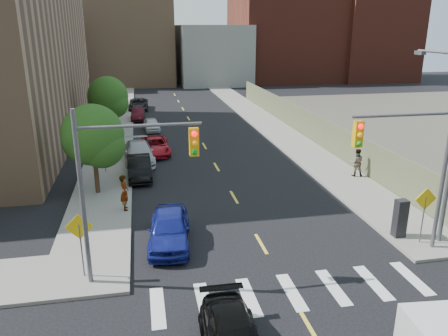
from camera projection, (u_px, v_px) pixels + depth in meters
name	position (u px, v px, depth m)	size (l,w,h in m)	color
sidewalk_nw	(118.00, 114.00, 50.30)	(3.50, 73.00, 0.15)	gray
sidewalk_ne	(248.00, 110.00, 53.11)	(3.50, 73.00, 0.15)	gray
fence_north	(303.00, 122.00, 40.47)	(0.12, 44.00, 2.50)	#686F4E
bg_bldg_west	(34.00, 50.00, 72.52)	(14.00, 18.00, 12.00)	#592319
bg_bldg_midwest	(131.00, 40.00, 76.82)	(14.00, 16.00, 15.00)	#8C6B4C
bg_bldg_center	(212.00, 54.00, 78.25)	(12.00, 16.00, 10.00)	gray
bg_bldg_east	(284.00, 36.00, 81.73)	(18.00, 18.00, 16.00)	#592319
bg_bldg_fareast	(368.00, 31.00, 82.44)	(14.00, 16.00, 18.00)	#592319
smokestack	(390.00, 3.00, 81.63)	(1.80, 1.80, 28.00)	#8C6B4C
signal_nw	(122.00, 174.00, 16.09)	(4.59, 0.30, 7.00)	#59595E
signal_ne	(415.00, 156.00, 18.26)	(4.59, 0.30, 7.00)	#59595E
warn_sign_nw	(80.00, 234.00, 17.01)	(1.06, 0.06, 2.83)	#59595E
warn_sign_ne	(425.00, 205.00, 19.72)	(1.06, 0.06, 2.83)	#59595E
warn_sign_midwest	(103.00, 146.00, 29.62)	(1.06, 0.06, 2.83)	#59595E
tree_west_near	(93.00, 139.00, 25.43)	(3.66, 3.64, 5.52)	#332114
tree_west_far	(108.00, 99.00, 39.44)	(3.66, 3.64, 5.52)	#332114
parked_car_blue	(169.00, 228.00, 20.22)	(1.86, 4.62, 1.57)	navy
parked_car_black	(139.00, 167.00, 29.20)	(1.53, 4.39, 1.45)	black
parked_car_red	(155.00, 146.00, 34.76)	(2.19, 4.74, 1.32)	#A7101E
parked_car_silver	(139.00, 153.00, 32.52)	(2.11, 5.20, 1.51)	#ADB0B5
parked_car_white	(152.00, 125.00, 42.49)	(1.46, 3.62, 1.23)	silver
parked_car_maroon	(138.00, 114.00, 47.46)	(1.33, 3.82, 1.26)	#3C0C13
parked_car_grey	(138.00, 104.00, 53.28)	(2.29, 4.97, 1.38)	black
payphone	(400.00, 218.00, 20.60)	(0.55, 0.45, 1.85)	black
pedestrian_west	(125.00, 193.00, 23.61)	(0.72, 0.47, 1.98)	gray
pedestrian_east	(357.00, 162.00, 29.05)	(0.91, 0.71, 1.86)	gray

